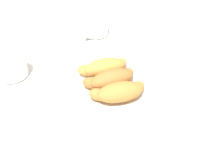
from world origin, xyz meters
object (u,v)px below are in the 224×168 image
Objects in this scene: sugar_packet at (41,139)px; croissant_large at (120,92)px; croissant_extra at (105,67)px; pastry_plate at (112,90)px; coffee_cup_far at (95,29)px; coffee_cup_near at (11,69)px; juice_glass_left at (175,152)px; croissant_small at (111,79)px.

croissant_large is at bearing 38.04° from sugar_packet.
sugar_packet is at bearing -153.19° from croissant_extra.
pastry_plate is 1.96× the size of croissant_extra.
croissant_large is 0.97× the size of coffee_cup_far.
croissant_large is 0.97× the size of coffee_cup_near.
croissant_extra is 0.32m from juice_glass_left.
coffee_cup_near is (-0.18, 0.19, 0.01)m from pastry_plate.
coffee_cup_near is 0.47m from juice_glass_left.
juice_glass_left is at bearing -106.79° from coffee_cup_far.
pastry_plate is 1.87× the size of juice_glass_left.
pastry_plate is 0.03m from croissant_small.
croissant_large is (-0.01, -0.05, 0.03)m from pastry_plate.
croissant_extra is at bearing 63.64° from sugar_packet.
sugar_packet is (-0.18, -0.00, -0.04)m from croissant_large.
croissant_large is 0.99× the size of croissant_extra.
coffee_cup_near is 1.00× the size of coffee_cup_far.
juice_glass_left is at bearing -74.41° from coffee_cup_near.
coffee_cup_far is (0.10, 0.22, -0.02)m from croissant_extra.
croissant_extra is at bearing -35.54° from coffee_cup_near.
pastry_plate is at bearing -46.49° from coffee_cup_near.
croissant_small reaches higher than coffee_cup_far.
coffee_cup_far reaches higher than sugar_packet.
croissant_small is 0.29m from coffee_cup_far.
croissant_small reaches higher than sugar_packet.
juice_glass_left is (-0.04, -0.21, 0.05)m from croissant_large.
coffee_cup_far is at bearing 68.39° from croissant_small.
croissant_extra is (0.01, 0.05, 0.00)m from croissant_small.
pastry_plate is 1.93× the size of croissant_small.
pastry_plate is at bearing -111.47° from coffee_cup_far.
croissant_large is 0.10m from croissant_extra.
pastry_plate is 1.98× the size of croissant_large.
juice_glass_left reaches higher than coffee_cup_near.
croissant_large reaches higher than coffee_cup_far.
pastry_plate is at bearing 78.23° from croissant_large.
croissant_extra reaches higher than pastry_plate.
croissant_large is at bearing -101.77° from pastry_plate.
juice_glass_left is 2.80× the size of sugar_packet.
coffee_cup_near is 0.24m from sugar_packet.
coffee_cup_near is at bearing 123.59° from sugar_packet.
croissant_large is at bearing -54.22° from coffee_cup_near.
coffee_cup_near is at bearing 144.46° from croissant_extra.
juice_glass_left reaches higher than croissant_small.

